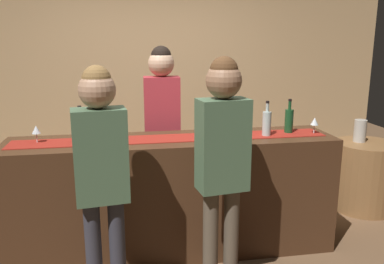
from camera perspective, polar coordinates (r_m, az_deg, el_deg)
name	(u,v)px	position (r m, az deg, el deg)	size (l,w,h in m)	color
ground_plane	(174,249)	(3.71, -2.60, -16.30)	(10.00, 10.00, 0.00)	brown
back_wall	(154,69)	(5.14, -5.52, 8.92)	(6.00, 0.12, 2.90)	tan
bar_counter	(173,195)	(3.49, -2.68, -9.04)	(2.75, 0.60, 1.01)	#472B19
counter_runner_cloth	(173,138)	(3.33, -2.78, -0.90)	(2.61, 0.28, 0.01)	maroon
wine_bottle_green	(289,120)	(3.61, 13.69, 1.63)	(0.07, 0.07, 0.30)	#194723
wine_bottle_clear	(267,123)	(3.45, 10.63, 1.27)	(0.07, 0.07, 0.30)	#B2C6C1
wine_bottle_amber	(81,129)	(3.28, -15.61, 0.37)	(0.07, 0.07, 0.30)	brown
wine_glass_near_customer	(36,130)	(3.39, -21.38, 0.24)	(0.07, 0.07, 0.14)	silver
wine_glass_mid_counter	(315,122)	(3.64, 17.11, 1.39)	(0.07, 0.07, 0.14)	silver
bartender	(162,116)	(3.87, -4.29, 2.36)	(0.35, 0.25, 1.76)	#26262B
customer_sipping	(222,153)	(2.74, 4.37, -2.98)	(0.36, 0.25, 1.72)	brown
customer_browsing	(101,165)	(2.66, -12.87, -4.56)	(0.36, 0.24, 1.67)	#33333D
round_side_table	(365,176)	(4.76, 23.46, -5.75)	(0.68, 0.68, 0.74)	olive
vase_on_side_table	(360,131)	(4.66, 22.89, 0.16)	(0.13, 0.13, 0.24)	#B7B2A8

